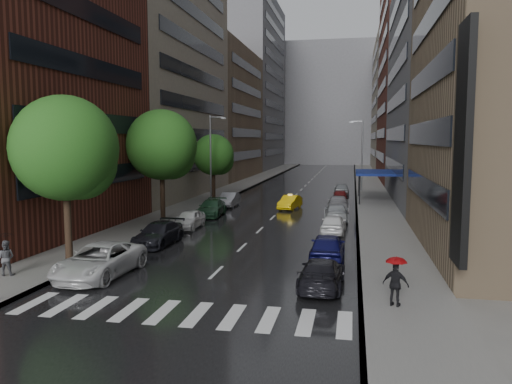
{
  "coord_description": "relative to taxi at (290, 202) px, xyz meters",
  "views": [
    {
      "loc": [
        6.68,
        -19.79,
        6.72
      ],
      "look_at": [
        0.0,
        14.53,
        3.0
      ],
      "focal_mm": 35.0,
      "sensor_mm": 36.0,
      "label": 1
    }
  ],
  "objects": [
    {
      "name": "parked_cars_left",
      "position": [
        -6.2,
        -14.98,
        0.08
      ],
      "size": [
        2.87,
        31.11,
        1.6
      ],
      "color": "silver",
      "rests_on": "ground"
    },
    {
      "name": "tree_far",
      "position": [
        -9.4,
        6.27,
        4.31
      ],
      "size": [
        4.56,
        4.56,
        7.27
      ],
      "color": "#382619",
      "rests_on": "ground"
    },
    {
      "name": "street_lamp_left",
      "position": [
        -8.52,
        2.41,
        4.23
      ],
      "size": [
        1.74,
        0.22,
        9.0
      ],
      "color": "gray",
      "rests_on": "sidewalk_left"
    },
    {
      "name": "building_far",
      "position": [
        -0.8,
        90.41,
        15.34
      ],
      "size": [
        40.0,
        14.0,
        32.0
      ],
      "primitive_type": "cube",
      "color": "slate",
      "rests_on": "ground"
    },
    {
      "name": "buildings_left",
      "position": [
        -15.8,
        31.2,
        15.33
      ],
      "size": [
        8.0,
        108.0,
        38.0
      ],
      "color": "maroon",
      "rests_on": "ground"
    },
    {
      "name": "awning",
      "position": [
        8.18,
        7.41,
        2.48
      ],
      "size": [
        4.0,
        8.0,
        3.12
      ],
      "color": "navy",
      "rests_on": "sidewalk_right"
    },
    {
      "name": "tree_near",
      "position": [
        -9.4,
        -22.88,
        5.56
      ],
      "size": [
        5.7,
        5.7,
        9.08
      ],
      "color": "#382619",
      "rests_on": "ground"
    },
    {
      "name": "ground",
      "position": [
        -0.8,
        -27.59,
        -0.66
      ],
      "size": [
        220.0,
        220.0,
        0.0
      ],
      "primitive_type": "plane",
      "color": "gray",
      "rests_on": "ground"
    },
    {
      "name": "road",
      "position": [
        -0.8,
        22.41,
        -0.65
      ],
      "size": [
        14.0,
        140.0,
        0.01
      ],
      "primitive_type": "cube",
      "color": "black",
      "rests_on": "ground"
    },
    {
      "name": "ped_black_umbrella",
      "position": [
        -10.51,
        -26.52,
        0.72
      ],
      "size": [
        0.96,
        0.98,
        2.09
      ],
      "color": "#515256",
      "rests_on": "sidewalk_left"
    },
    {
      "name": "street_lamp_right",
      "position": [
        6.92,
        17.41,
        4.23
      ],
      "size": [
        1.74,
        0.22,
        9.0
      ],
      "color": "gray",
      "rests_on": "sidewalk_right"
    },
    {
      "name": "taxi",
      "position": [
        0.0,
        0.0,
        0.0
      ],
      "size": [
        2.07,
        4.18,
        1.32
      ],
      "primitive_type": "imported",
      "rotation": [
        0.0,
        0.0,
        -0.18
      ],
      "color": "#E7BA0C",
      "rests_on": "ground"
    },
    {
      "name": "tree_mid",
      "position": [
        -9.4,
        -8.99,
        5.59
      ],
      "size": [
        5.72,
        5.72,
        9.12
      ],
      "color": "#382619",
      "rests_on": "ground"
    },
    {
      "name": "buildings_right",
      "position": [
        14.2,
        29.11,
        14.38
      ],
      "size": [
        8.05,
        109.1,
        36.0
      ],
      "color": "#937A5B",
      "rests_on": "ground"
    },
    {
      "name": "crosswalk",
      "position": [
        -0.6,
        -29.59,
        -0.65
      ],
      "size": [
        13.15,
        2.8,
        0.01
      ],
      "color": "silver",
      "rests_on": "ground"
    },
    {
      "name": "sidewalk_right",
      "position": [
        8.2,
        22.41,
        -0.58
      ],
      "size": [
        4.0,
        140.0,
        0.15
      ],
      "primitive_type": "cube",
      "color": "gray",
      "rests_on": "ground"
    },
    {
      "name": "ped_red_umbrella",
      "position": [
        7.63,
        -27.58,
        0.67
      ],
      "size": [
        1.11,
        0.82,
        2.01
      ],
      "color": "black",
      "rests_on": "sidewalk_right"
    },
    {
      "name": "sidewalk_left",
      "position": [
        -9.8,
        22.41,
        -0.58
      ],
      "size": [
        4.0,
        140.0,
        0.15
      ],
      "primitive_type": "cube",
      "color": "gray",
      "rests_on": "ground"
    },
    {
      "name": "parked_cars_right",
      "position": [
        4.6,
        -7.23,
        0.06
      ],
      "size": [
        2.22,
        43.12,
        1.58
      ],
      "color": "black",
      "rests_on": "ground"
    }
  ]
}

